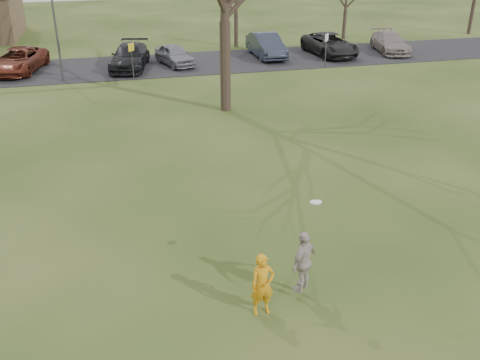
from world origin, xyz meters
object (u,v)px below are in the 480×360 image
(car_3, at_px, (130,57))
(car_4, at_px, (175,55))
(car_7, at_px, (390,42))
(car_6, at_px, (330,44))
(car_2, at_px, (18,60))
(car_5, at_px, (266,45))
(player_defender, at_px, (262,285))
(catching_play, at_px, (304,261))
(lamp_post, at_px, (53,10))

(car_3, relative_size, car_4, 1.33)
(car_3, bearing_deg, car_7, 13.89)
(car_4, bearing_deg, car_6, -14.83)
(car_2, relative_size, car_4, 1.35)
(car_4, relative_size, car_6, 0.73)
(car_5, relative_size, car_6, 0.91)
(car_7, bearing_deg, car_3, -169.16)
(car_2, bearing_deg, car_5, 15.45)
(player_defender, distance_m, car_4, 24.84)
(car_4, xyz_separation_m, catching_play, (-0.16, -24.43, 0.32))
(car_2, height_order, catching_play, catching_play)
(player_defender, relative_size, car_4, 0.41)
(car_4, distance_m, car_7, 15.26)
(car_3, relative_size, car_6, 0.97)
(player_defender, bearing_deg, car_2, 103.62)
(car_2, xyz_separation_m, car_4, (9.47, -0.47, -0.07))
(player_defender, xyz_separation_m, car_5, (7.63, 25.63, 0.03))
(car_4, distance_m, lamp_post, 7.89)
(car_5, bearing_deg, car_2, 179.84)
(player_defender, xyz_separation_m, car_7, (16.54, 25.02, -0.08))
(catching_play, bearing_deg, car_7, 57.97)
(car_6, xyz_separation_m, lamp_post, (-17.58, -2.63, 3.21))
(car_3, height_order, car_4, car_3)
(player_defender, distance_m, car_7, 29.99)
(car_2, relative_size, car_5, 1.08)
(car_3, distance_m, catching_play, 24.37)
(car_2, height_order, car_7, car_2)
(car_6, xyz_separation_m, catching_play, (-10.94, -24.82, 0.24))
(car_6, relative_size, catching_play, 2.16)
(car_2, height_order, car_5, car_5)
(car_4, height_order, catching_play, catching_play)
(car_7, bearing_deg, lamp_post, -164.15)
(player_defender, xyz_separation_m, car_2, (-8.19, 25.27, -0.03))
(catching_play, distance_m, lamp_post, 23.35)
(catching_play, bearing_deg, car_5, 75.54)
(player_defender, bearing_deg, car_7, 52.21)
(car_7, bearing_deg, car_2, -171.10)
(car_2, bearing_deg, car_7, 13.59)
(car_7, xyz_separation_m, lamp_post, (-22.07, -2.46, 3.26))
(player_defender, height_order, car_5, car_5)
(car_2, xyz_separation_m, catching_play, (9.31, -24.90, 0.25))
(car_2, bearing_deg, car_6, 13.94)
(car_5, bearing_deg, car_6, -7.08)
(car_4, height_order, lamp_post, lamp_post)
(player_defender, relative_size, lamp_post, 0.25)
(car_6, height_order, catching_play, catching_play)
(car_2, relative_size, catching_play, 2.12)
(catching_play, relative_size, lamp_post, 0.38)
(car_3, height_order, lamp_post, lamp_post)
(car_3, distance_m, car_6, 13.62)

